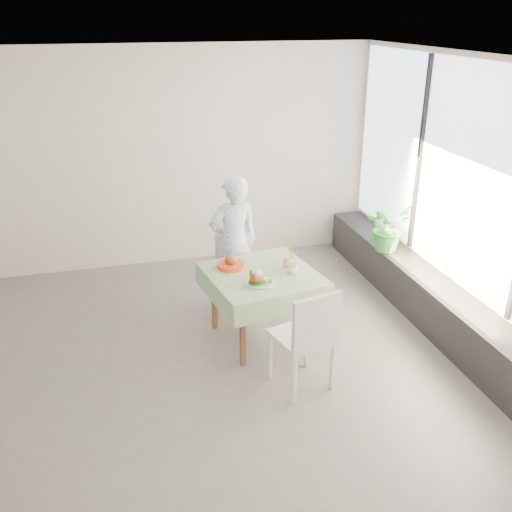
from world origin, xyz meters
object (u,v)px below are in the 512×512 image
object	(u,v)px
chair_near	(302,356)
diner	(234,243)
potted_plant	(388,227)
juice_cup_orange	(287,262)
main_dish	(259,279)
chair_far	(236,289)
cafe_table	(262,298)

from	to	relation	value
chair_near	diner	size ratio (longest dim) A/B	0.64
chair_near	potted_plant	bearing A→B (deg)	45.02
juice_cup_orange	potted_plant	bearing A→B (deg)	24.67
diner	chair_near	bearing A→B (deg)	90.88
main_dish	juice_cup_orange	size ratio (longest dim) A/B	1.16
chair_near	main_dish	size ratio (longest dim) A/B	3.28
chair_far	chair_near	xyz separation A→B (m)	(0.25, -1.52, 0.04)
chair_near	potted_plant	size ratio (longest dim) A/B	1.71
chair_near	juice_cup_orange	size ratio (longest dim) A/B	3.81
chair_far	main_dish	world-z (taller)	main_dish
cafe_table	potted_plant	distance (m)	1.94
cafe_table	chair_near	bearing A→B (deg)	-81.93
cafe_table	main_dish	distance (m)	0.42
main_dish	juice_cup_orange	distance (m)	0.49
chair_far	juice_cup_orange	distance (m)	0.88
main_dish	juice_cup_orange	xyz separation A→B (m)	(0.39, 0.31, 0.01)
diner	main_dish	world-z (taller)	diner
chair_near	juice_cup_orange	distance (m)	1.09
chair_near	juice_cup_orange	xyz separation A→B (m)	(0.16, 0.96, 0.50)
diner	cafe_table	bearing A→B (deg)	91.03
main_dish	juice_cup_orange	bearing A→B (deg)	38.25
diner	juice_cup_orange	world-z (taller)	diner
cafe_table	potted_plant	size ratio (longest dim) A/B	2.06
chair_far	juice_cup_orange	xyz separation A→B (m)	(0.41, -0.56, 0.53)
chair_far	chair_near	bearing A→B (deg)	-80.56
chair_far	main_dish	size ratio (longest dim) A/B	2.89
chair_near	cafe_table	bearing A→B (deg)	98.07
juice_cup_orange	cafe_table	bearing A→B (deg)	-165.55
chair_far	potted_plant	size ratio (longest dim) A/B	1.51
main_dish	potted_plant	bearing A→B (deg)	27.83
diner	potted_plant	distance (m)	1.87
chair_near	diner	world-z (taller)	diner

